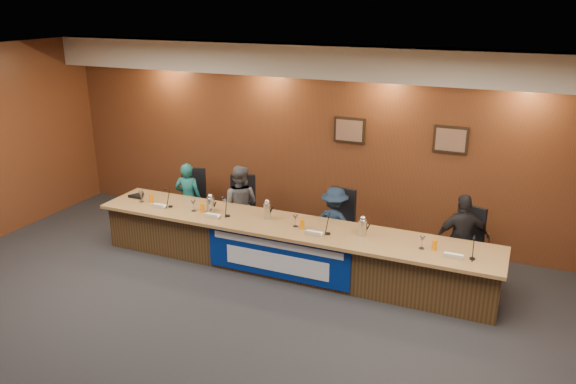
% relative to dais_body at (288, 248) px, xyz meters
% --- Properties ---
extents(floor, '(10.00, 10.00, 0.00)m').
position_rel_dais_body_xyz_m(floor, '(0.00, -2.40, -0.35)').
color(floor, black).
rests_on(floor, ground).
extents(ceiling, '(10.00, 8.00, 0.04)m').
position_rel_dais_body_xyz_m(ceiling, '(0.00, -2.40, 2.85)').
color(ceiling, silver).
rests_on(ceiling, wall_back).
extents(wall_back, '(10.00, 0.04, 3.20)m').
position_rel_dais_body_xyz_m(wall_back, '(0.00, 1.60, 1.25)').
color(wall_back, '#582D18').
rests_on(wall_back, floor).
extents(soffit, '(10.00, 0.50, 0.50)m').
position_rel_dais_body_xyz_m(soffit, '(0.00, 1.35, 2.60)').
color(soffit, beige).
rests_on(soffit, wall_back).
extents(dais_body, '(6.00, 0.80, 0.70)m').
position_rel_dais_body_xyz_m(dais_body, '(0.00, 0.00, 0.00)').
color(dais_body, '#432E17').
rests_on(dais_body, floor).
extents(dais_top, '(6.10, 0.95, 0.05)m').
position_rel_dais_body_xyz_m(dais_top, '(0.00, -0.05, 0.38)').
color(dais_top, olive).
rests_on(dais_top, dais_body).
extents(banner, '(2.20, 0.02, 0.65)m').
position_rel_dais_body_xyz_m(banner, '(0.00, -0.41, 0.03)').
color(banner, navy).
rests_on(banner, dais_body).
extents(banner_text_upper, '(2.00, 0.01, 0.10)m').
position_rel_dais_body_xyz_m(banner_text_upper, '(0.00, -0.43, 0.23)').
color(banner_text_upper, silver).
rests_on(banner_text_upper, banner).
extents(banner_text_lower, '(1.60, 0.01, 0.28)m').
position_rel_dais_body_xyz_m(banner_text_lower, '(0.00, -0.43, -0.05)').
color(banner_text_lower, silver).
rests_on(banner_text_lower, banner).
extents(wall_photo_left, '(0.52, 0.04, 0.42)m').
position_rel_dais_body_xyz_m(wall_photo_left, '(0.40, 1.57, 1.50)').
color(wall_photo_left, black).
rests_on(wall_photo_left, wall_back).
extents(wall_photo_right, '(0.52, 0.04, 0.42)m').
position_rel_dais_body_xyz_m(wall_photo_right, '(2.00, 1.57, 1.50)').
color(wall_photo_right, black).
rests_on(wall_photo_right, wall_back).
extents(panelist_a, '(0.52, 0.40, 1.25)m').
position_rel_dais_body_xyz_m(panelist_a, '(-2.14, 0.61, 0.28)').
color(panelist_a, '#155654').
rests_on(panelist_a, floor).
extents(panelist_b, '(0.71, 0.59, 1.33)m').
position_rel_dais_body_xyz_m(panelist_b, '(-1.14, 0.61, 0.32)').
color(panelist_b, '#515156').
rests_on(panelist_b, floor).
extents(panelist_c, '(0.80, 0.50, 1.18)m').
position_rel_dais_body_xyz_m(panelist_c, '(0.51, 0.61, 0.24)').
color(panelist_c, '#132238').
rests_on(panelist_c, floor).
extents(panelist_d, '(0.85, 0.60, 1.33)m').
position_rel_dais_body_xyz_m(panelist_d, '(2.40, 0.61, 0.32)').
color(panelist_d, black).
rests_on(panelist_d, floor).
extents(office_chair_a, '(0.61, 0.61, 0.08)m').
position_rel_dais_body_xyz_m(office_chair_a, '(-2.14, 0.71, 0.13)').
color(office_chair_a, black).
rests_on(office_chair_a, floor).
extents(office_chair_b, '(0.64, 0.64, 0.08)m').
position_rel_dais_body_xyz_m(office_chair_b, '(-1.14, 0.71, 0.13)').
color(office_chair_b, black).
rests_on(office_chair_b, floor).
extents(office_chair_c, '(0.54, 0.54, 0.08)m').
position_rel_dais_body_xyz_m(office_chair_c, '(0.51, 0.71, 0.13)').
color(office_chair_c, black).
rests_on(office_chair_c, floor).
extents(office_chair_d, '(0.61, 0.61, 0.08)m').
position_rel_dais_body_xyz_m(office_chair_d, '(2.40, 0.71, 0.13)').
color(office_chair_d, black).
rests_on(office_chair_d, floor).
extents(nameplate_a, '(0.24, 0.08, 0.10)m').
position_rel_dais_body_xyz_m(nameplate_a, '(-2.13, -0.26, 0.45)').
color(nameplate_a, white).
rests_on(nameplate_a, dais_top).
extents(microphone_a, '(0.07, 0.07, 0.02)m').
position_rel_dais_body_xyz_m(microphone_a, '(-1.98, -0.13, 0.41)').
color(microphone_a, black).
rests_on(microphone_a, dais_top).
extents(juice_glass_a, '(0.06, 0.06, 0.15)m').
position_rel_dais_body_xyz_m(juice_glass_a, '(-2.37, -0.09, 0.47)').
color(juice_glass_a, '#FF8200').
rests_on(juice_glass_a, dais_top).
extents(water_glass_a, '(0.08, 0.08, 0.18)m').
position_rel_dais_body_xyz_m(water_glass_a, '(-2.54, -0.12, 0.49)').
color(water_glass_a, silver).
rests_on(water_glass_a, dais_top).
extents(nameplate_b, '(0.24, 0.08, 0.10)m').
position_rel_dais_body_xyz_m(nameplate_b, '(-1.14, -0.29, 0.45)').
color(nameplate_b, white).
rests_on(nameplate_b, dais_top).
extents(microphone_b, '(0.07, 0.07, 0.02)m').
position_rel_dais_body_xyz_m(microphone_b, '(-0.95, -0.12, 0.41)').
color(microphone_b, black).
rests_on(microphone_b, dais_top).
extents(juice_glass_b, '(0.06, 0.06, 0.15)m').
position_rel_dais_body_xyz_m(juice_glass_b, '(-1.39, -0.13, 0.47)').
color(juice_glass_b, '#FF8200').
rests_on(juice_glass_b, dais_top).
extents(water_glass_b, '(0.08, 0.08, 0.18)m').
position_rel_dais_body_xyz_m(water_glass_b, '(-1.54, -0.14, 0.49)').
color(water_glass_b, silver).
rests_on(water_glass_b, dais_top).
extents(nameplate_c, '(0.24, 0.08, 0.10)m').
position_rel_dais_body_xyz_m(nameplate_c, '(0.50, -0.30, 0.45)').
color(nameplate_c, white).
rests_on(nameplate_c, dais_top).
extents(microphone_c, '(0.07, 0.07, 0.02)m').
position_rel_dais_body_xyz_m(microphone_c, '(0.67, -0.15, 0.41)').
color(microphone_c, black).
rests_on(microphone_c, dais_top).
extents(juice_glass_c, '(0.06, 0.06, 0.15)m').
position_rel_dais_body_xyz_m(juice_glass_c, '(0.27, -0.12, 0.47)').
color(juice_glass_c, '#FF8200').
rests_on(juice_glass_c, dais_top).
extents(water_glass_c, '(0.08, 0.08, 0.18)m').
position_rel_dais_body_xyz_m(water_glass_c, '(0.15, -0.08, 0.49)').
color(water_glass_c, silver).
rests_on(water_glass_c, dais_top).
extents(nameplate_d, '(0.24, 0.08, 0.10)m').
position_rel_dais_body_xyz_m(nameplate_d, '(2.39, -0.27, 0.45)').
color(nameplate_d, white).
rests_on(nameplate_d, dais_top).
extents(microphone_d, '(0.07, 0.07, 0.02)m').
position_rel_dais_body_xyz_m(microphone_d, '(2.62, -0.18, 0.41)').
color(microphone_d, black).
rests_on(microphone_d, dais_top).
extents(juice_glass_d, '(0.06, 0.06, 0.15)m').
position_rel_dais_body_xyz_m(juice_glass_d, '(2.13, -0.09, 0.47)').
color(juice_glass_d, '#FF8200').
rests_on(juice_glass_d, dais_top).
extents(water_glass_d, '(0.08, 0.08, 0.18)m').
position_rel_dais_body_xyz_m(water_glass_d, '(1.97, -0.11, 0.49)').
color(water_glass_d, silver).
rests_on(water_glass_d, dais_top).
extents(carafe_left, '(0.13, 0.13, 0.23)m').
position_rel_dais_body_xyz_m(carafe_left, '(-1.28, -0.06, 0.51)').
color(carafe_left, silver).
rests_on(carafe_left, dais_top).
extents(carafe_mid, '(0.11, 0.11, 0.25)m').
position_rel_dais_body_xyz_m(carafe_mid, '(-0.36, 0.04, 0.53)').
color(carafe_mid, silver).
rests_on(carafe_mid, dais_top).
extents(carafe_right, '(0.12, 0.12, 0.23)m').
position_rel_dais_body_xyz_m(carafe_right, '(1.13, 0.00, 0.51)').
color(carafe_right, silver).
rests_on(carafe_right, dais_top).
extents(speakerphone, '(0.32, 0.32, 0.05)m').
position_rel_dais_body_xyz_m(speakerphone, '(-2.73, 0.03, 0.43)').
color(speakerphone, black).
rests_on(speakerphone, dais_top).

